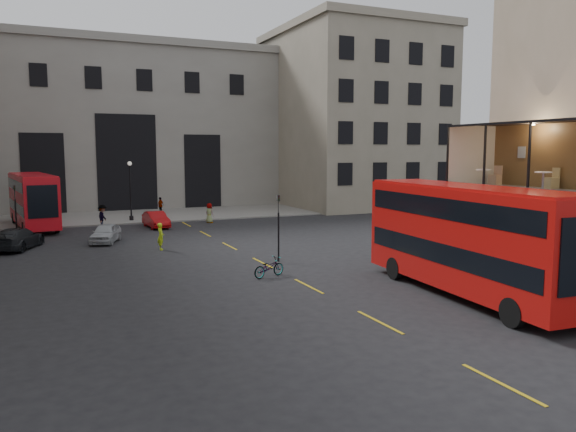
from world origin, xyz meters
name	(u,v)px	position (x,y,z in m)	size (l,w,h in m)	color
ground	(424,316)	(0.00, 0.00, 0.00)	(140.00, 140.00, 0.00)	black
host_frontage	(551,246)	(6.50, 0.00, 2.25)	(3.00, 11.00, 4.50)	#BCA88D
cafe_floor	(554,192)	(6.50, 0.00, 4.55)	(3.00, 10.00, 0.10)	slate
gateway	(119,122)	(-5.00, 47.99, 9.39)	(35.00, 10.60, 18.00)	gray
building_right	(353,115)	(20.00, 39.97, 10.39)	(16.60, 18.60, 20.00)	gray
pavement_far	(125,216)	(-6.00, 38.00, 0.06)	(40.00, 12.00, 0.12)	slate
traffic_light_near	(279,219)	(-1.00, 12.00, 2.42)	(0.16, 0.20, 3.80)	black
traffic_light_far	(15,204)	(-15.00, 28.00, 2.42)	(0.16, 0.20, 3.80)	black
street_lamp_b	(131,195)	(-6.00, 34.00, 2.39)	(0.36, 0.36, 5.33)	black
bus_near	(468,235)	(3.50, 1.70, 2.69)	(3.46, 12.16, 4.79)	#B10E0C
bus_far	(33,198)	(-13.89, 32.70, 2.47)	(3.94, 11.24, 4.39)	red
car_a	(106,233)	(-9.31, 22.86, 0.65)	(1.54, 3.83, 1.31)	#ABAFB3
car_b	(156,220)	(-4.72, 29.12, 0.66)	(1.39, 3.98, 1.31)	#AD0A0D
car_c	(17,239)	(-14.76, 22.35, 0.70)	(1.95, 4.80, 1.39)	black
bicycle	(269,267)	(-2.96, 8.58, 0.49)	(0.65, 1.86, 0.98)	gray
cyclist	(161,236)	(-6.40, 18.46, 0.87)	(0.63, 0.41, 1.73)	#B0D916
pedestrian_b	(103,217)	(-8.83, 29.78, 0.99)	(1.28, 0.74, 1.98)	gray
pedestrian_c	(160,205)	(-2.38, 39.35, 0.82)	(0.96, 0.40, 1.64)	gray
pedestrian_d	(209,213)	(0.10, 30.23, 0.86)	(0.84, 0.55, 1.73)	gray
cafe_table_mid	(543,179)	(5.44, -0.35, 5.15)	(0.67, 0.67, 0.84)	white
cafe_table_far	(484,175)	(5.52, 3.08, 5.15)	(0.66, 0.66, 0.83)	beige
cafe_chair_c	(552,182)	(7.62, 1.11, 4.88)	(0.53, 0.53, 0.93)	tan
cafe_chair_d	(495,179)	(7.24, 4.12, 4.89)	(0.53, 0.53, 0.95)	tan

